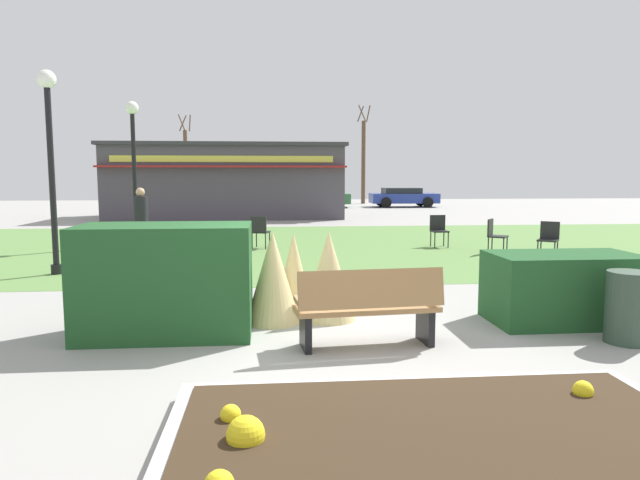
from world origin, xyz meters
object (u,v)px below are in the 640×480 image
lamppost_far (134,155)px  tree_right_bg (363,160)px  food_kiosk (227,181)px  parked_car_west_slot (236,197)px  cafe_chair_north (260,229)px  cafe_chair_west (494,233)px  person_strolling (141,221)px  parked_car_east_slot (403,197)px  cafe_chair_east (439,228)px  lamppost_mid (50,147)px  park_bench (368,307)px  trash_bin (628,307)px  cafe_chair_center (549,237)px  parked_car_center_slot (316,197)px  tree_left_bg (186,165)px

lamppost_far → tree_right_bg: tree_right_bg is taller
food_kiosk → parked_car_west_slot: 7.70m
cafe_chair_north → cafe_chair_west: bearing=-14.4°
person_strolling → parked_car_east_slot: 23.64m
tree_right_bg → cafe_chair_east: bearing=-94.4°
lamppost_mid → cafe_chair_east: bearing=21.9°
park_bench → cafe_chair_east: (3.58, 9.09, 0.05)m
lamppost_far → parked_car_east_slot: bearing=56.8°
lamppost_far → trash_bin: 13.27m
park_bench → cafe_chair_north: 9.25m
cafe_chair_center → parked_car_center_slot: bearing=99.8°
parked_car_west_slot → parked_car_east_slot: 10.44m
cafe_chair_north → parked_car_east_slot: parked_car_east_slot is taller
person_strolling → parked_car_west_slot: bearing=179.1°
parked_car_center_slot → lamppost_mid: bearing=-107.1°
cafe_chair_east → parked_car_east_slot: (3.69, 19.78, 0.12)m
trash_bin → cafe_chair_east: cafe_chair_east is taller
parked_car_east_slot → tree_right_bg: bearing=112.7°
trash_bin → person_strolling: 11.26m
trash_bin → food_kiosk: (-6.26, 21.34, 1.30)m
lamppost_mid → cafe_chair_center: size_ratio=4.56×
parked_car_center_slot → park_bench: bearing=-93.5°
parked_car_center_slot → parked_car_west_slot: bearing=-180.0°
parked_car_west_slot → park_bench: bearing=-83.7°
parked_car_west_slot → parked_car_center_slot: (4.92, 0.00, 0.00)m
trash_bin → cafe_chair_north: bearing=116.2°
cafe_chair_center → lamppost_far: bearing=161.4°
parked_car_center_slot → cafe_chair_west: bearing=-82.4°
parked_car_west_slot → tree_right_bg: bearing=26.9°
park_bench → cafe_chair_east: bearing=68.5°
park_bench → food_kiosk: food_kiosk is taller
park_bench → food_kiosk: bearing=98.4°
food_kiosk → parked_car_west_slot: size_ratio=2.55×
park_bench → cafe_chair_center: (5.58, 6.69, 0.05)m
food_kiosk → parked_car_west_slot: food_kiosk is taller
park_bench → parked_car_center_slot: (1.75, 28.87, 0.16)m
tree_right_bg → parked_car_east_slot: bearing=-67.3°
parked_car_east_slot → trash_bin: bearing=-98.1°
park_bench → cafe_chair_center: park_bench is taller
tree_left_bg → parked_car_west_slot: bearing=-56.0°
lamppost_mid → trash_bin: 10.45m
lamppost_mid → trash_bin: (8.60, -5.54, -2.13)m
parked_car_west_slot → tree_right_bg: 9.95m
food_kiosk → cafe_chair_west: 15.73m
park_bench → cafe_chair_center: size_ratio=1.96×
tree_left_bg → cafe_chair_west: bearing=-66.8°
person_strolling → tree_right_bg: 26.90m
person_strolling → parked_car_east_slot: bearing=152.9°
lamppost_mid → lamppost_far: (0.52, 4.77, 0.00)m
tree_left_bg → tree_right_bg: (12.38, -1.22, 0.31)m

